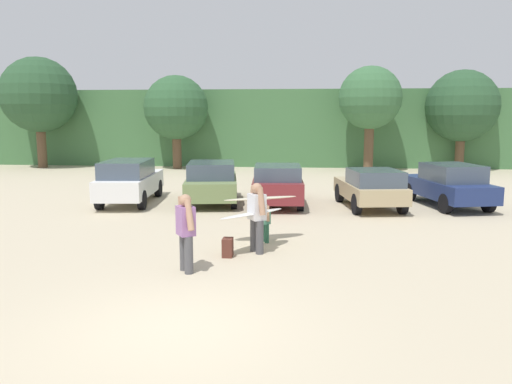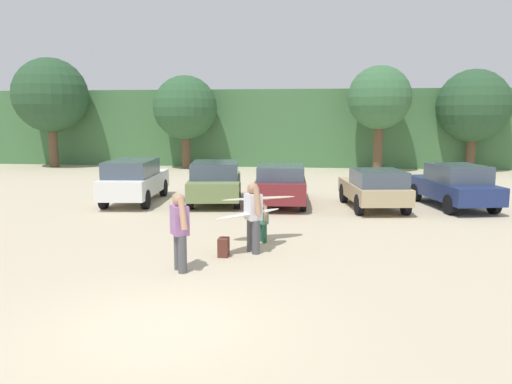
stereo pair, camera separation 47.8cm
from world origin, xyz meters
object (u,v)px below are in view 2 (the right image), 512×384
Objects in this scene: parked_car_maroon at (281,184)px; backpack_dropped at (224,247)px; person_adult at (253,214)px; surfboard_white at (249,214)px; parked_car_navy at (454,185)px; surfboard_cream at (259,198)px; parked_car_olive_green at (216,181)px; parked_car_tan at (374,188)px; person_companion at (180,228)px; parked_car_white at (134,180)px; person_child at (263,220)px.

parked_car_maroon is 7.48m from backpack_dropped.
person_adult is 0.89× the size of surfboard_white.
parked_car_maroon is at bearing 83.88° from backpack_dropped.
parked_car_navy is (6.35, 0.20, 0.03)m from parked_car_maroon.
parked_car_olive_green is at bearing -93.68° from surfboard_cream.
person_companion is (-4.92, -8.19, 0.18)m from parked_car_tan.
person_adult is 1.02× the size of person_companion.
parked_car_white is 2.74× the size of person_adult.
parked_car_navy is 11.87m from person_companion.
parked_car_maroon is 2.69× the size of person_adult.
parked_car_navy is 2.64× the size of person_adult.
parked_car_tan is 2.42× the size of person_adult.
person_child is at bearing -165.65° from parked_car_olive_green.
person_child is 0.60m from surfboard_cream.
person_adult reaches higher than parked_car_white.
backpack_dropped is at bearing -175.36° from parked_car_olive_green.
parked_car_tan is 7.31m from surfboard_white.
person_companion is 2.24m from surfboard_white.
backpack_dropped is at bearing 139.52° from parked_car_tan.
backpack_dropped is (0.71, 1.28, -0.74)m from person_companion.
parked_car_white is 8.72m from backpack_dropped.
person_companion is at bearing -118.85° from backpack_dropped.
person_adult is at bearing 175.35° from parked_car_maroon.
parked_car_navy is at bearing 177.02° from surfboard_white.
person_child is (5.67, -5.69, -0.30)m from parked_car_white.
parked_car_maroon is (2.55, -0.14, -0.03)m from parked_car_olive_green.
parked_car_tan reaches higher than surfboard_cream.
parked_car_olive_green is 7.79m from backpack_dropped.
surfboard_cream is (-3.56, -5.29, 0.39)m from parked_car_tan.
surfboard_cream is (1.37, 2.90, 0.21)m from person_companion.
parked_car_navy is (2.93, 0.71, 0.05)m from parked_car_tan.
parked_car_navy is at bearing -85.45° from parked_car_tan.
parked_car_white is 10.54× the size of backpack_dropped.
surfboard_white reaches higher than backpack_dropped.
person_companion reaches higher than parked_car_navy.
parked_car_white is 1.04× the size of parked_car_navy.
person_adult reaches higher than surfboard_white.
person_companion is at bearing 39.02° from surfboard_cream.
surfboard_cream is at bearing -146.94° from surfboard_white.
parked_car_olive_green is at bearing 103.05° from backpack_dropped.
person_companion is 3.21m from surfboard_cream.
parked_car_navy is at bearing -164.41° from person_companion.
backpack_dropped is at bearing -1.47° from surfboard_white.
parked_car_tan is 9.33× the size of backpack_dropped.
parked_car_olive_green reaches higher than parked_car_maroon.
person_adult reaches higher than parked_car_maroon.
parked_car_maroon reaches higher than parked_car_tan.
parked_car_olive_green is 6.42m from surfboard_cream.
parked_car_olive_green is (3.13, 0.36, -0.06)m from parked_car_white.
surfboard_white is at bearing 48.21° from backpack_dropped.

